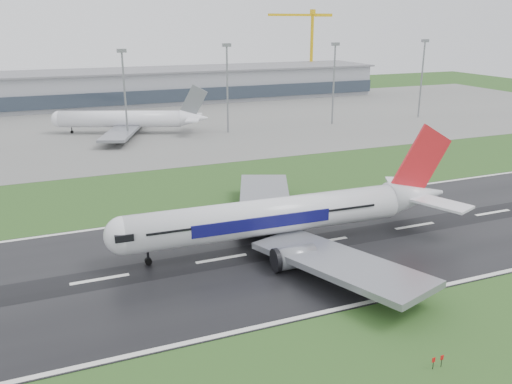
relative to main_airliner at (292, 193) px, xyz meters
name	(u,v)px	position (x,y,z in m)	size (l,w,h in m)	color
ground	(325,241)	(6.16, -1.56, -9.68)	(520.00, 520.00, 0.00)	#24491B
runway	(325,241)	(6.16, -1.56, -9.63)	(400.00, 45.00, 0.10)	black
apron	(168,124)	(6.16, 123.44, -9.64)	(400.00, 130.00, 0.08)	slate
terminal	(139,87)	(6.16, 183.44, -2.18)	(240.00, 36.00, 15.00)	gray
main_airliner	(292,193)	(0.00, 0.00, 0.00)	(64.89, 61.80, 19.16)	silver
parked_airliner	(126,110)	(-11.35, 110.50, -1.35)	(56.31, 52.43, 16.51)	white
tower_crane	(312,50)	(108.01, 198.44, 12.40)	(44.74, 2.44, 44.17)	#E5B10E
floodmast_2	(125,98)	(-13.19, 98.44, 4.65)	(0.64, 0.64, 28.67)	gray
floodmast_3	(227,91)	(22.28, 98.44, 5.23)	(0.64, 0.64, 29.82)	gray
floodmast_4	(334,86)	(64.97, 98.44, 5.06)	(0.64, 0.64, 29.47)	gray
floodmast_5	(421,81)	(105.97, 98.44, 5.37)	(0.64, 0.64, 30.11)	gray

